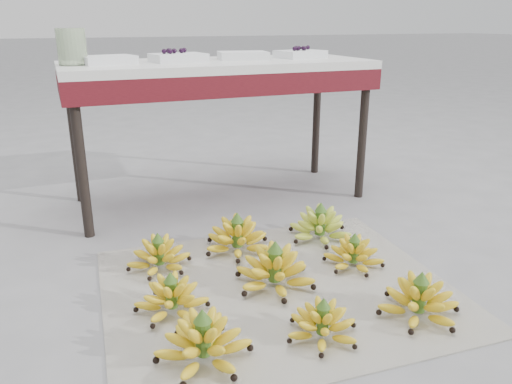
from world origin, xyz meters
name	(u,v)px	position (x,y,z in m)	size (l,w,h in m)	color
ground	(296,281)	(0.00, 0.00, 0.00)	(60.00, 60.00, 0.00)	slate
newspaper_mat	(278,289)	(-0.09, -0.03, 0.00)	(1.25, 1.05, 0.01)	white
bunch_front_left	(203,343)	(-0.46, -0.33, 0.06)	(0.35, 0.35, 0.17)	yellow
bunch_front_center	(323,324)	(-0.09, -0.36, 0.05)	(0.25, 0.25, 0.14)	yellow
bunch_front_right	(419,301)	(0.27, -0.38, 0.06)	(0.35, 0.35, 0.17)	yellow
bunch_mid_left	(172,298)	(-0.49, -0.04, 0.06)	(0.31, 0.31, 0.15)	yellow
bunch_mid_center	(275,270)	(-0.09, -0.01, 0.07)	(0.34, 0.34, 0.18)	yellow
bunch_mid_right	(354,255)	(0.26, 0.02, 0.06)	(0.30, 0.30, 0.14)	yellow
bunch_back_left	(159,256)	(-0.46, 0.29, 0.06)	(0.33, 0.33, 0.15)	yellow
bunch_back_center	(237,238)	(-0.12, 0.32, 0.07)	(0.33, 0.33, 0.18)	yellow
bunch_back_right	(320,226)	(0.27, 0.30, 0.07)	(0.35, 0.35, 0.17)	#A2BF3B
vendor_table	(219,78)	(0.03, 1.00, 0.66)	(1.56, 0.62, 0.75)	black
tray_far_left	(108,60)	(-0.52, 1.00, 0.77)	(0.27, 0.22, 0.04)	silver
tray_left	(178,57)	(-0.18, 0.99, 0.77)	(0.28, 0.22, 0.07)	silver
tray_right	(243,55)	(0.18, 1.03, 0.77)	(0.28, 0.22, 0.04)	silver
tray_far_right	(300,54)	(0.51, 1.02, 0.77)	(0.28, 0.23, 0.06)	silver
glass_jar	(72,47)	(-0.67, 0.99, 0.83)	(0.13, 0.13, 0.16)	beige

